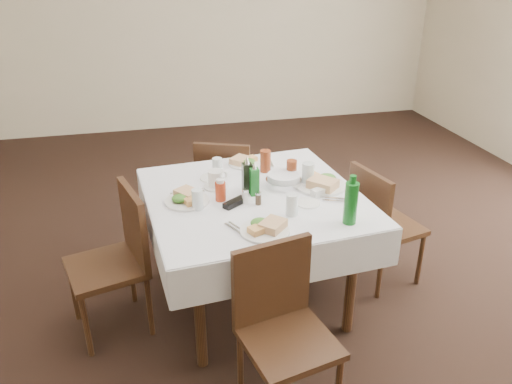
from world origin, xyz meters
TOP-DOWN VIEW (x-y plane):
  - ground_plane at (0.00, 0.00)m, footprint 7.00×7.00m
  - room_shell at (0.00, 0.00)m, footprint 6.04×7.04m
  - dining_table at (-0.20, -0.20)m, footprint 1.32×1.32m
  - chair_north at (-0.23, 0.57)m, footprint 0.52×0.52m
  - chair_south at (-0.25, -0.97)m, footprint 0.48×0.48m
  - chair_east at (0.64, -0.17)m, footprint 0.47×0.47m
  - chair_west at (-0.99, -0.22)m, footprint 0.51×0.51m
  - meal_north at (-0.15, 0.27)m, footprint 0.23×0.23m
  - meal_south at (-0.23, -0.62)m, footprint 0.25×0.25m
  - meal_east at (0.23, -0.18)m, footprint 0.31×0.31m
  - meal_west at (-0.59, -0.19)m, footprint 0.25×0.25m
  - side_plate_a at (-0.40, 0.09)m, footprint 0.15×0.15m
  - side_plate_b at (0.07, -0.38)m, footprint 0.14×0.14m
  - water_n at (-0.36, 0.13)m, footprint 0.06×0.06m
  - water_s at (-0.05, -0.48)m, footprint 0.07×0.07m
  - water_e at (0.16, -0.13)m, footprint 0.07×0.07m
  - water_w at (-0.54, -0.30)m, footprint 0.06×0.06m
  - iced_tea_a at (-0.04, 0.12)m, footprint 0.07×0.07m
  - iced_tea_b at (0.08, -0.05)m, footprint 0.06×0.06m
  - bread_basket at (0.01, -0.11)m, footprint 0.22×0.22m
  - oil_cruet_dark at (-0.23, -0.15)m, footprint 0.05×0.05m
  - oil_cruet_green at (-0.19, -0.19)m, footprint 0.05×0.05m
  - ketchup_bottle at (-0.40, -0.22)m, footprint 0.06×0.06m
  - salt_shaker at (-0.27, -0.29)m, footprint 0.04×0.04m
  - pepper_shaker at (-0.20, -0.32)m, footprint 0.03×0.03m
  - coffee_mug at (-0.39, -0.04)m, footprint 0.16×0.15m
  - sunglasses at (-0.33, -0.30)m, footprint 0.15×0.12m
  - green_bottle at (0.21, -0.64)m, footprint 0.07×0.07m
  - sugar_caddy at (0.17, -0.30)m, footprint 0.10×0.08m
  - cutlery_n at (0.01, 0.27)m, footprint 0.07×0.20m
  - cutlery_s at (-0.38, -0.57)m, footprint 0.10×0.16m
  - cutlery_e at (0.26, -0.39)m, footprint 0.21×0.12m
  - cutlery_w at (-0.57, -0.09)m, footprint 0.20×0.07m

SIDE VIEW (x-z plane):
  - ground_plane at x=0.00m, z-range 0.00..0.00m
  - chair_east at x=0.64m, z-range 0.06..0.89m
  - chair_north at x=-0.23m, z-range 0.06..0.90m
  - chair_south at x=-0.25m, z-range 0.06..0.91m
  - chair_west at x=-0.99m, z-range 0.06..0.93m
  - dining_table at x=-0.20m, z-range 0.29..1.06m
  - cutlery_s at x=-0.38m, z-range 0.76..0.77m
  - cutlery_n at x=0.01m, z-range 0.76..0.77m
  - cutlery_w at x=-0.57m, z-range 0.76..0.77m
  - cutlery_e at x=0.26m, z-range 0.76..0.77m
  - side_plate_b at x=0.07m, z-range 0.76..0.77m
  - side_plate_a at x=-0.40m, z-range 0.76..0.77m
  - sunglasses at x=-0.33m, z-range 0.76..0.79m
  - meal_north at x=-0.15m, z-range 0.76..0.81m
  - meal_west at x=-0.59m, z-range 0.76..0.81m
  - meal_south at x=-0.23m, z-range 0.76..0.81m
  - sugar_caddy at x=0.17m, z-range 0.76..0.81m
  - meal_east at x=0.23m, z-range 0.75..0.82m
  - bread_basket at x=0.01m, z-range 0.76..0.83m
  - pepper_shaker at x=-0.20m, z-range 0.76..0.84m
  - salt_shaker at x=-0.27m, z-range 0.76..0.85m
  - coffee_mug at x=-0.39m, z-range 0.76..0.87m
  - water_n at x=-0.36m, z-range 0.76..0.88m
  - water_w at x=-0.54m, z-range 0.76..0.88m
  - water_s at x=-0.05m, z-range 0.76..0.88m
  - ketchup_bottle at x=-0.40m, z-range 0.76..0.89m
  - iced_tea_b at x=0.08m, z-range 0.76..0.89m
  - water_e at x=0.16m, z-range 0.76..0.90m
  - iced_tea_a at x=-0.04m, z-range 0.76..0.90m
  - oil_cruet_green at x=-0.19m, z-range 0.75..0.96m
  - oil_cruet_dark at x=-0.23m, z-range 0.75..0.97m
  - green_bottle at x=0.21m, z-range 0.75..1.02m
  - room_shell at x=0.00m, z-range 0.31..3.11m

